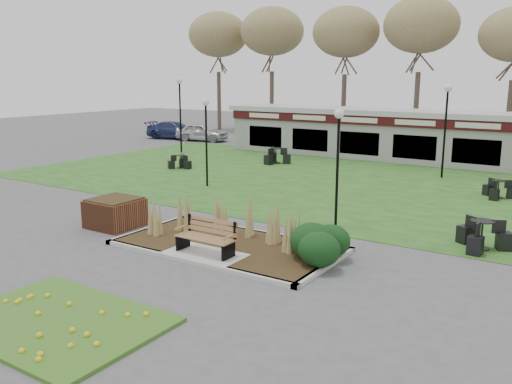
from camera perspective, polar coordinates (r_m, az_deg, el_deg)
The scene contains 19 objects.
ground at distance 14.76m, azimuth -5.72°, elevation -7.07°, with size 100.00×100.00×0.00m, color #515154.
lawn at distance 24.93m, azimuth 11.77°, elevation 0.74°, with size 34.00×16.00×0.02m, color #21561B.
flower_bed at distance 11.78m, azimuth -20.20°, elevation -12.57°, with size 4.20×3.00×0.16m.
planting_bed at distance 14.99m, azimuth 1.32°, elevation -5.23°, with size 6.75×3.40×1.27m.
park_bench at distance 14.76m, azimuth -5.17°, elevation -4.66°, with size 1.70×0.66×0.93m.
brick_planter at distance 18.24m, azimuth -14.62°, elevation -2.10°, with size 1.50×1.50×0.95m.
food_pavilion at distance 32.19m, azimuth 17.12°, elevation 5.64°, with size 24.60×3.40×2.90m.
tree_backdrop at distance 39.95m, azimuth 21.14°, elevation 16.46°, with size 47.24×5.24×10.36m.
lamp_post_near_left at distance 17.45m, azimuth 8.65°, elevation 5.27°, with size 0.32×0.32×3.83m.
lamp_post_mid_left at distance 23.82m, azimuth -5.29°, elevation 7.26°, with size 0.32×0.32×3.88m.
lamp_post_mid_right at distance 27.20m, azimuth 19.41°, elevation 8.13°, with size 0.37×0.37×4.45m.
lamp_post_far_left at distance 34.78m, azimuth -8.02°, elevation 9.74°, with size 0.39×0.39×4.70m.
bistro_set_a at distance 29.08m, azimuth -7.95°, elevation 2.98°, with size 1.15×1.30×0.69m.
bistro_set_b at distance 30.38m, azimuth 2.11°, elevation 3.58°, with size 1.58×1.50×0.85m.
bistro_set_c at distance 16.68m, azimuth 22.63°, elevation -4.63°, with size 1.57×1.42×0.84m.
bistro_set_d at distance 23.82m, azimuth 24.12°, elevation -0.00°, with size 1.35×1.23×0.72m.
car_silver at distance 41.03m, azimuth -5.71°, elevation 6.30°, with size 1.60×3.97×1.35m, color silver.
car_black at distance 41.90m, azimuth 7.99°, elevation 6.31°, with size 1.33×3.83×1.26m, color black.
car_blue at distance 42.74m, azimuth -8.51°, elevation 6.45°, with size 1.85×4.56×1.32m, color navy.
Camera 1 is at (8.79, -10.82, 4.86)m, focal length 38.00 mm.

